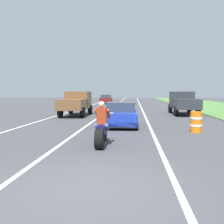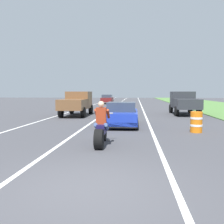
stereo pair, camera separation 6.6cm
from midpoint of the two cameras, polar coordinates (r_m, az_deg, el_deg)
The scene contains 10 objects.
ground_plane at distance 5.45m, azimuth -5.65°, elevation -16.51°, with size 160.00×160.00×0.00m, color #424247.
lane_stripe_left_solid at distance 25.86m, azimuth -9.30°, elevation 0.12°, with size 0.14×120.00×0.01m, color white.
lane_stripe_right_solid at distance 25.09m, azimuth 6.86°, elevation 0.01°, with size 0.14×120.00×0.01m, color white.
lane_stripe_centre_dashed at distance 25.22m, azimuth -1.34°, elevation 0.06°, with size 0.14×120.00×0.01m, color white.
motorcycle_with_rider at distance 9.33m, azimuth -2.51°, elevation -3.88°, with size 0.70×2.21×1.62m.
sports_car_blue at distance 14.79m, azimuth 1.99°, elevation -0.64°, with size 1.84×4.30×1.37m.
pickup_truck_left_lane_brown at distance 21.29m, azimuth -8.08°, elevation 2.18°, with size 2.02×4.80×1.98m.
pickup_truck_right_shoulder_dark_grey at distance 22.94m, azimuth 15.49°, elevation 2.22°, with size 2.02×4.80×1.98m.
construction_barrel_nearest at distance 13.00m, azimuth 18.03°, elevation -2.12°, with size 0.58×0.58×1.00m.
distant_car_far_ahead at distance 42.50m, azimuth -1.36°, elevation 2.90°, with size 1.80×4.00×1.50m.
Camera 1 is at (0.91, -5.00, 1.95)m, focal length 41.18 mm.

